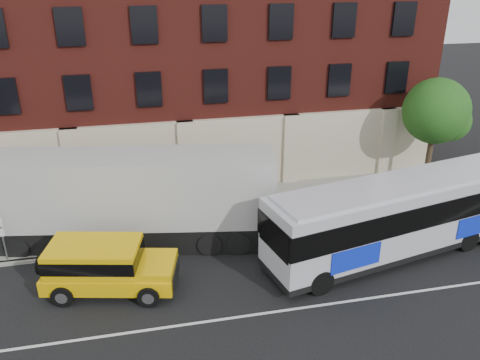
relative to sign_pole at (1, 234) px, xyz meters
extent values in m
plane|color=black|center=(8.50, -6.15, -1.45)|extent=(120.00, 120.00, 0.00)
cube|color=gray|center=(8.50, 2.85, -1.38)|extent=(60.00, 6.00, 0.15)
cube|color=gray|center=(8.50, -0.15, -1.38)|extent=(60.00, 0.25, 0.15)
cube|color=silver|center=(8.50, -5.65, -1.45)|extent=(60.00, 0.12, 0.01)
cube|color=maroon|center=(8.50, 10.85, 6.20)|extent=(30.00, 10.00, 15.00)
cube|color=beige|center=(8.50, 5.70, 0.70)|extent=(30.00, 0.35, 4.00)
cube|color=beige|center=(2.50, 5.60, 0.70)|extent=(0.90, 0.55, 4.00)
cube|color=beige|center=(8.50, 5.60, 0.70)|extent=(0.90, 0.55, 4.00)
cube|color=beige|center=(14.50, 5.60, 0.70)|extent=(0.90, 0.55, 4.00)
cube|color=beige|center=(20.50, 5.60, 0.70)|extent=(0.90, 0.55, 4.00)
cube|color=black|center=(-0.25, 5.77, 4.50)|extent=(1.30, 0.20, 1.80)
cube|color=black|center=(3.25, 5.77, 4.50)|extent=(1.30, 0.20, 1.80)
cube|color=black|center=(6.75, 5.77, 4.50)|extent=(1.30, 0.20, 1.80)
cube|color=black|center=(10.25, 5.77, 4.50)|extent=(1.30, 0.20, 1.80)
cube|color=black|center=(13.75, 5.77, 4.50)|extent=(1.30, 0.20, 1.80)
cube|color=black|center=(17.25, 5.77, 4.50)|extent=(1.30, 0.20, 1.80)
cube|color=black|center=(20.75, 5.77, 4.50)|extent=(1.30, 0.20, 1.80)
cube|color=black|center=(3.25, 5.77, 7.70)|extent=(1.30, 0.20, 1.80)
cube|color=black|center=(6.75, 5.77, 7.70)|extent=(1.30, 0.20, 1.80)
cube|color=black|center=(10.25, 5.77, 7.70)|extent=(1.30, 0.20, 1.80)
cube|color=black|center=(13.75, 5.77, 7.70)|extent=(1.30, 0.20, 1.80)
cube|color=black|center=(17.25, 5.77, 7.70)|extent=(1.30, 0.20, 1.80)
cube|color=black|center=(20.75, 5.77, 7.70)|extent=(1.30, 0.20, 1.80)
cube|color=black|center=(4.00, 5.63, 0.30)|extent=(2.60, 0.15, 2.80)
cube|color=black|center=(10.00, 5.63, 0.30)|extent=(2.60, 0.15, 2.80)
cube|color=black|center=(16.00, 5.63, 0.30)|extent=(2.60, 0.15, 2.80)
cylinder|color=slate|center=(0.00, 0.05, -0.20)|extent=(0.07, 0.07, 2.50)
cube|color=silver|center=(0.00, -0.10, 0.10)|extent=(0.30, 0.03, 0.35)
cylinder|color=#35271A|center=(22.00, 3.35, 0.20)|extent=(0.32, 0.32, 3.00)
sphere|color=#194112|center=(22.00, 3.35, 3.10)|extent=(3.60, 3.60, 3.60)
sphere|color=#194112|center=(22.70, 2.95, 2.60)|extent=(2.20, 2.20, 2.20)
sphere|color=#194112|center=(21.40, 3.75, 2.70)|extent=(2.00, 2.00, 2.00)
cube|color=#B6B7C1|center=(16.94, -2.75, 0.42)|extent=(12.91, 5.24, 3.00)
cube|color=black|center=(16.94, -2.75, -0.98)|extent=(12.97, 5.30, 0.26)
cube|color=#B6B7C1|center=(16.94, -2.75, 1.97)|extent=(12.23, 4.80, 0.13)
cube|color=black|center=(16.94, -2.75, 0.92)|extent=(13.01, 5.34, 1.05)
cube|color=#0D26CC|center=(13.93, -4.77, -0.13)|extent=(2.27, 0.53, 0.95)
cube|color=#0D26CC|center=(19.74, -0.76, -0.13)|extent=(2.27, 0.53, 0.95)
cylinder|color=black|center=(12.45, -4.93, -0.92)|extent=(1.10, 0.53, 1.05)
cylinder|color=black|center=(11.95, -2.60, -0.92)|extent=(1.10, 0.53, 1.05)
cylinder|color=black|center=(20.07, -3.29, -0.92)|extent=(1.10, 0.53, 1.05)
cylinder|color=black|center=(19.57, -0.96, -0.92)|extent=(1.10, 0.53, 1.05)
cylinder|color=black|center=(20.81, -0.69, -0.92)|extent=(1.10, 0.53, 1.05)
cube|color=#ECB506|center=(4.50, -2.92, -0.77)|extent=(5.36, 3.16, 0.63)
cube|color=#ECB506|center=(3.94, -2.79, 0.07)|extent=(3.82, 2.77, 1.05)
cube|color=black|center=(3.94, -2.79, 0.12)|extent=(3.87, 2.82, 0.52)
cube|color=#ECB506|center=(6.18, -3.30, -0.30)|extent=(1.97, 2.29, 0.31)
cube|color=black|center=(6.97, -3.48, -0.72)|extent=(0.43, 1.65, 0.58)
cylinder|color=black|center=(1.90, -2.33, -0.30)|extent=(0.40, 0.83, 0.80)
cylinder|color=black|center=(5.86, -4.28, -1.03)|extent=(0.88, 0.47, 0.84)
cylinder|color=silver|center=(5.86, -4.28, -1.03)|extent=(0.52, 0.41, 0.46)
cylinder|color=black|center=(6.31, -2.28, -1.03)|extent=(0.88, 0.47, 0.84)
cylinder|color=silver|center=(6.31, -2.28, -1.03)|extent=(0.52, 0.41, 0.46)
cylinder|color=black|center=(2.69, -3.56, -1.03)|extent=(0.88, 0.47, 0.84)
cylinder|color=silver|center=(2.69, -3.56, -1.03)|extent=(0.52, 0.41, 0.46)
cylinder|color=black|center=(3.14, -1.56, -1.03)|extent=(0.88, 0.47, 0.84)
cylinder|color=silver|center=(3.14, -1.56, -1.03)|extent=(0.52, 0.41, 0.46)
cube|color=black|center=(5.40, 0.65, -0.86)|extent=(13.14, 4.78, 1.18)
cube|color=#B8B8B4|center=(5.40, 0.65, 1.29)|extent=(13.14, 4.82, 3.11)
cylinder|color=black|center=(0.43, 0.28, -0.91)|extent=(1.11, 0.48, 1.07)
cylinder|color=black|center=(0.85, 2.71, -0.91)|extent=(1.11, 0.48, 1.07)
cylinder|color=black|center=(1.69, 0.05, -0.91)|extent=(1.11, 0.48, 1.07)
cylinder|color=black|center=(2.12, 2.48, -0.91)|extent=(1.11, 0.48, 1.07)
cylinder|color=black|center=(8.67, -1.18, -0.91)|extent=(1.11, 0.48, 1.07)
cylinder|color=black|center=(9.10, 1.25, -0.91)|extent=(1.11, 0.48, 1.07)
cylinder|color=black|center=(9.94, -1.40, -0.91)|extent=(1.11, 0.48, 1.07)
cylinder|color=black|center=(10.37, 1.03, -0.91)|extent=(1.11, 0.48, 1.07)
camera|label=1|loc=(5.98, -19.84, 10.40)|focal=36.86mm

